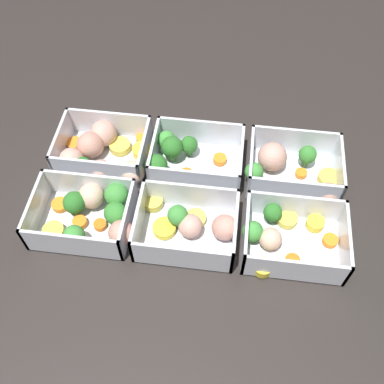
% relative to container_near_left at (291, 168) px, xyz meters
% --- Properties ---
extents(ground_plane, '(4.00, 4.00, 0.00)m').
position_rel_container_near_left_xyz_m(ground_plane, '(0.17, 0.07, -0.02)').
color(ground_plane, '#282321').
extents(container_near_left, '(0.17, 0.13, 0.06)m').
position_rel_container_near_left_xyz_m(container_near_left, '(0.00, 0.00, 0.00)').
color(container_near_left, silver).
rests_on(container_near_left, ground_plane).
extents(container_near_center, '(0.17, 0.12, 0.06)m').
position_rel_container_near_left_xyz_m(container_near_center, '(0.19, -0.00, 0.00)').
color(container_near_center, silver).
rests_on(container_near_center, ground_plane).
extents(container_near_right, '(0.17, 0.14, 0.06)m').
position_rel_container_near_left_xyz_m(container_near_right, '(0.34, 0.00, -0.00)').
color(container_near_right, silver).
rests_on(container_near_right, ground_plane).
extents(container_far_left, '(0.16, 0.14, 0.06)m').
position_rel_container_near_left_xyz_m(container_far_left, '(0.01, 0.14, -0.00)').
color(container_far_left, silver).
rests_on(container_far_left, ground_plane).
extents(container_far_center, '(0.18, 0.13, 0.06)m').
position_rel_container_near_left_xyz_m(container_far_center, '(0.16, 0.14, -0.00)').
color(container_far_center, silver).
rests_on(container_far_center, ground_plane).
extents(container_far_right, '(0.18, 0.13, 0.06)m').
position_rel_container_near_left_xyz_m(container_far_right, '(0.32, 0.14, 0.00)').
color(container_far_right, silver).
rests_on(container_far_right, ground_plane).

